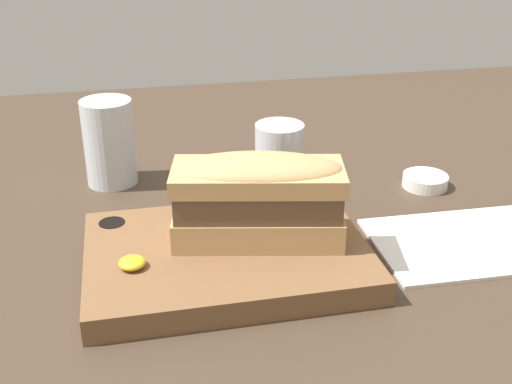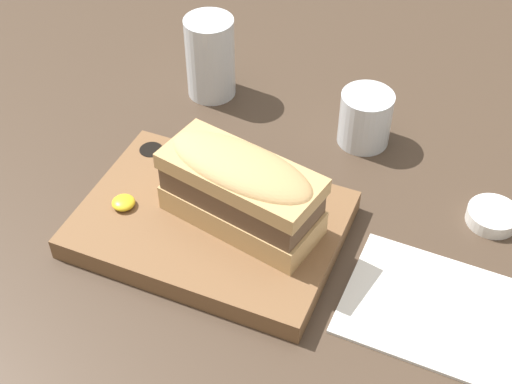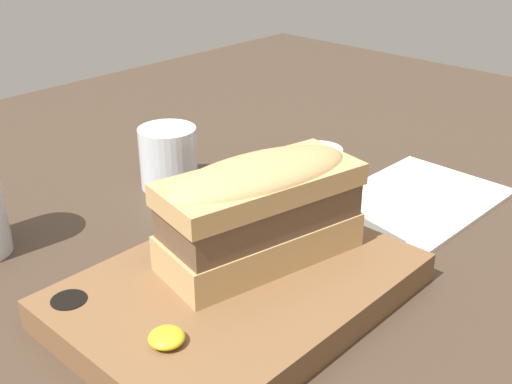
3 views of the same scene
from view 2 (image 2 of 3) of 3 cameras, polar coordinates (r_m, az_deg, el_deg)
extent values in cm
cube|color=#423326|center=(84.00, -0.06, -2.24)|extent=(162.44, 128.25, 2.00)
cube|color=brown|center=(80.48, -3.64, -2.59)|extent=(28.86, 20.50, 2.67)
cylinder|color=black|center=(88.88, -8.35, 3.08)|extent=(2.87, 2.87, 1.33)
cube|color=tan|center=(77.77, -1.16, -1.47)|extent=(18.57, 10.74, 3.19)
cube|color=brown|center=(75.60, -1.19, 0.15)|extent=(17.83, 10.31, 2.93)
cube|color=tan|center=(73.94, -1.22, 1.50)|extent=(18.57, 10.74, 1.91)
ellipsoid|color=tan|center=(73.40, -1.23, 1.96)|extent=(18.20, 10.52, 2.87)
ellipsoid|color=gold|center=(81.46, -10.56, -0.83)|extent=(2.64, 2.64, 1.06)
cylinder|color=silver|center=(98.30, -3.68, 10.70)|extent=(6.69, 6.69, 11.46)
cylinder|color=silver|center=(99.96, -3.60, 9.29)|extent=(5.88, 5.88, 5.16)
cylinder|color=silver|center=(91.86, 8.73, 5.84)|extent=(6.69, 6.69, 7.19)
cylinder|color=#470A14|center=(92.63, 8.65, 5.24)|extent=(6.02, 6.02, 4.28)
cube|color=white|center=(76.44, 14.95, -9.32)|extent=(21.07, 14.85, 0.40)
cylinder|color=white|center=(86.27, 18.40, -1.85)|extent=(5.95, 5.95, 1.68)
camera|label=1|loc=(0.43, -59.46, -17.18)|focal=45.00mm
camera|label=3|loc=(0.66, -45.24, 5.76)|focal=45.00mm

